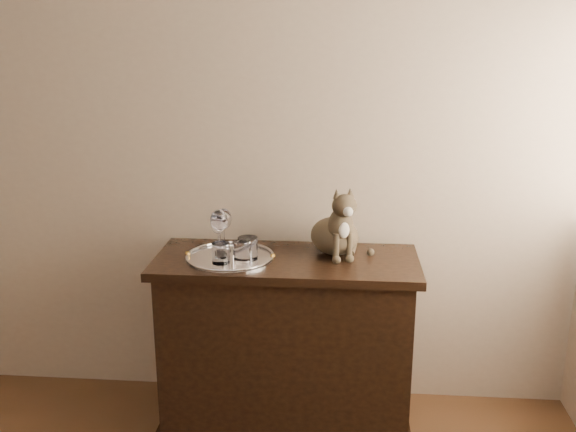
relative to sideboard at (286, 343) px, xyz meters
name	(u,v)px	position (x,y,z in m)	size (l,w,h in m)	color
wall_back	(169,136)	(-0.60, 0.31, 0.93)	(4.00, 0.10, 2.70)	tan
sideboard	(286,343)	(0.00, 0.00, 0.00)	(1.20, 0.50, 0.85)	black
tray	(230,258)	(-0.25, -0.03, 0.43)	(0.40, 0.40, 0.01)	silver
wine_glass_a	(218,234)	(-0.32, 0.03, 0.52)	(0.07, 0.07, 0.17)	white
wine_glass_b	(224,230)	(-0.30, 0.05, 0.53)	(0.08, 0.08, 0.20)	white
wine_glass_d	(219,232)	(-0.31, 0.01, 0.54)	(0.08, 0.08, 0.21)	white
tumbler_a	(242,252)	(-0.19, -0.09, 0.48)	(0.08, 0.08, 0.09)	white
tumbler_b	(221,253)	(-0.28, -0.11, 0.48)	(0.08, 0.08, 0.09)	white
tumbler_c	(248,248)	(-0.17, -0.05, 0.48)	(0.09, 0.09, 0.10)	white
cat	(335,218)	(0.22, 0.09, 0.59)	(0.33, 0.31, 0.33)	#47372A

